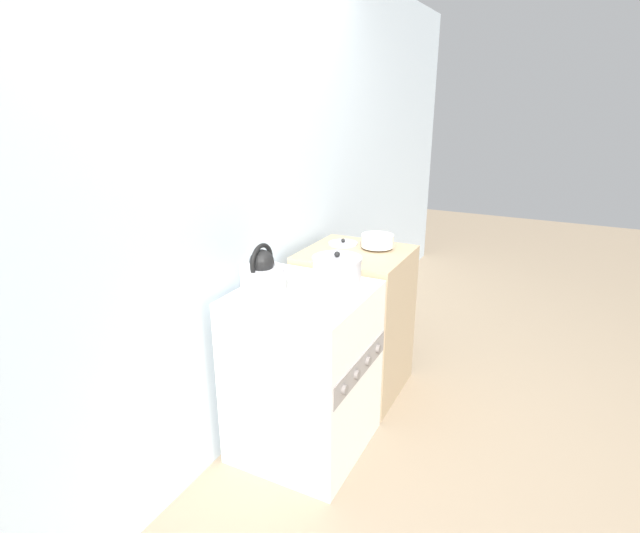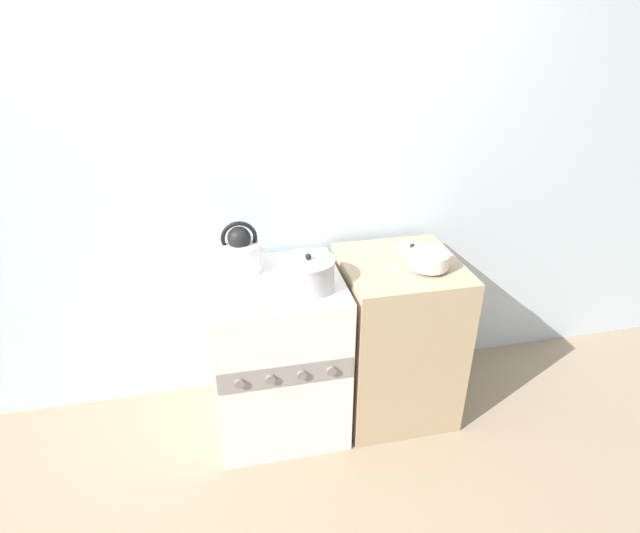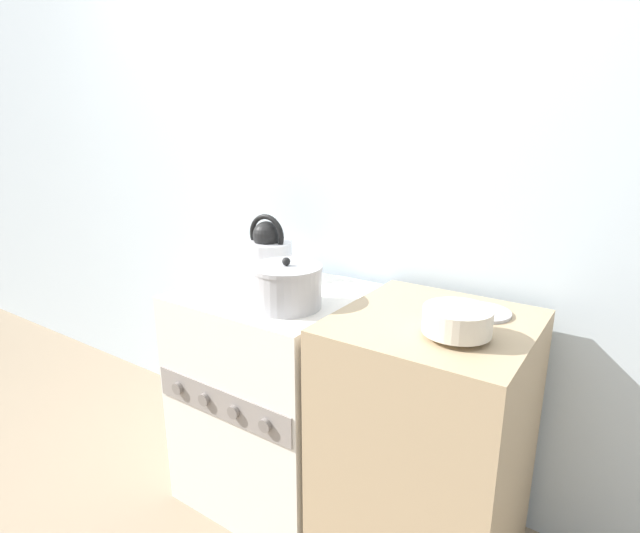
% 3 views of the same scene
% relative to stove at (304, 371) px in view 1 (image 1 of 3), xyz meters
% --- Properties ---
extents(ground_plane, '(12.00, 12.00, 0.00)m').
position_rel_stove_xyz_m(ground_plane, '(0.00, -0.30, -0.43)').
color(ground_plane, gray).
extents(wall_back, '(7.00, 0.06, 2.50)m').
position_rel_stove_xyz_m(wall_back, '(0.00, 0.37, 0.82)').
color(wall_back, silver).
rests_on(wall_back, ground_plane).
extents(stove, '(0.63, 0.62, 0.85)m').
position_rel_stove_xyz_m(stove, '(0.00, 0.00, 0.00)').
color(stove, silver).
rests_on(stove, ground_plane).
extents(counter, '(0.57, 0.58, 0.88)m').
position_rel_stove_xyz_m(counter, '(0.63, -0.01, 0.01)').
color(counter, tan).
rests_on(counter, ground_plane).
extents(kettle, '(0.25, 0.20, 0.25)m').
position_rel_stove_xyz_m(kettle, '(-0.14, 0.13, 0.52)').
color(kettle, silver).
rests_on(kettle, stove).
extents(cooking_pot, '(0.24, 0.24, 0.17)m').
position_rel_stove_xyz_m(cooking_pot, '(0.14, -0.11, 0.50)').
color(cooking_pot, '#B2B2B7').
rests_on(cooking_pot, stove).
extents(enamel_bowl, '(0.19, 0.19, 0.09)m').
position_rel_stove_xyz_m(enamel_bowl, '(0.72, -0.10, 0.50)').
color(enamel_bowl, beige).
rests_on(enamel_bowl, counter).
extents(loose_pot_lid, '(0.18, 0.18, 0.03)m').
position_rel_stove_xyz_m(loose_pot_lid, '(0.73, 0.12, 0.46)').
color(loose_pot_lid, '#B2B2B7').
rests_on(loose_pot_lid, counter).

